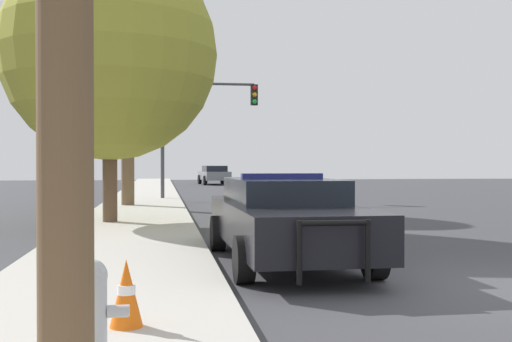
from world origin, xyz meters
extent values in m
plane|color=#3D3D42|center=(0.00, 0.00, 0.00)|extent=(110.00, 110.00, 0.00)
cube|color=#BCB7AD|center=(-5.10, 0.00, 0.07)|extent=(3.00, 110.00, 0.13)
cube|color=black|center=(-2.43, 2.42, 0.65)|extent=(1.97, 5.30, 0.65)
cube|color=black|center=(-2.44, 2.68, 1.17)|extent=(1.66, 2.77, 0.39)
cylinder|color=black|center=(-1.48, 0.80, 0.33)|extent=(0.25, 0.66, 0.65)
cylinder|color=black|center=(-3.32, 0.77, 0.33)|extent=(0.25, 0.66, 0.65)
cylinder|color=black|center=(-1.55, 4.07, 0.33)|extent=(0.25, 0.66, 0.65)
cylinder|color=black|center=(-3.38, 4.03, 0.33)|extent=(0.25, 0.66, 0.65)
cylinder|color=black|center=(-1.96, -0.33, 0.56)|extent=(0.07, 0.07, 0.76)
cylinder|color=black|center=(-2.80, -0.34, 0.56)|extent=(0.07, 0.07, 0.76)
cylinder|color=black|center=(-2.38, -0.33, 0.90)|extent=(0.89, 0.09, 0.07)
cube|color=navy|center=(-2.44, 2.68, 1.40)|extent=(1.35, 0.23, 0.09)
cube|color=navy|center=(-1.49, 2.44, 0.68)|extent=(0.08, 3.79, 0.18)
cylinder|color=#B7BCC1|center=(-4.94, -2.79, 0.44)|extent=(0.24, 0.24, 0.61)
sphere|color=#B7BCC1|center=(-4.94, -2.79, 0.77)|extent=(0.25, 0.25, 0.25)
cylinder|color=#B7BCC1|center=(-5.14, -2.79, 0.50)|extent=(0.17, 0.09, 0.09)
cylinder|color=#B7BCC1|center=(-4.74, -2.79, 0.50)|extent=(0.17, 0.09, 0.09)
cylinder|color=#424247|center=(-4.36, 20.01, 2.67)|extent=(0.16, 0.16, 5.07)
cylinder|color=#424247|center=(-2.37, 20.01, 5.05)|extent=(3.97, 0.11, 0.11)
cube|color=black|center=(-0.39, 20.01, 4.60)|extent=(0.30, 0.24, 0.90)
sphere|color=red|center=(-0.39, 19.88, 4.90)|extent=(0.20, 0.20, 0.20)
sphere|color=orange|center=(-0.39, 19.88, 4.60)|extent=(0.20, 0.20, 0.20)
sphere|color=green|center=(-0.39, 19.88, 4.30)|extent=(0.20, 0.20, 0.20)
cube|color=slate|center=(-0.43, 40.93, 0.67)|extent=(2.20, 4.82, 0.64)
cube|color=black|center=(-0.42, 40.70, 1.21)|extent=(1.77, 2.56, 0.44)
cylinder|color=black|center=(-1.45, 42.31, 0.35)|extent=(0.30, 0.73, 0.71)
cylinder|color=black|center=(0.35, 42.45, 0.35)|extent=(0.30, 0.73, 0.71)
cylinder|color=black|center=(-1.22, 39.41, 0.35)|extent=(0.30, 0.73, 0.71)
cylinder|color=black|center=(0.58, 39.55, 0.35)|extent=(0.30, 0.73, 0.71)
cylinder|color=brown|center=(-5.70, 8.91, 1.52)|extent=(0.37, 0.37, 2.79)
sphere|color=#999933|center=(-5.70, 8.91, 4.42)|extent=(5.46, 5.46, 5.46)
cylinder|color=brown|center=(-5.59, 15.54, 2.18)|extent=(0.46, 0.46, 4.10)
sphere|color=#5B9947|center=(-5.59, 15.54, 5.44)|extent=(4.41, 4.41, 4.41)
cone|color=orange|center=(-4.73, -1.82, 0.44)|extent=(0.30, 0.30, 0.62)
cylinder|color=white|center=(-4.73, -1.82, 0.47)|extent=(0.17, 0.17, 0.09)
camera|label=1|loc=(-4.41, -7.73, 1.62)|focal=45.00mm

